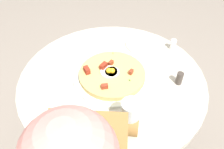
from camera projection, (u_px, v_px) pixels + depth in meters
dining_table at (112, 102)px, 1.16m from camera, size 0.82×0.82×0.71m
pizza_plate at (112, 77)px, 1.04m from camera, size 0.34×0.34×0.01m
breakfast_pizza at (112, 74)px, 1.02m from camera, size 0.29×0.29×0.05m
bread_plate at (144, 44)px, 1.21m from camera, size 0.18×0.18×0.01m
napkin at (87, 129)px, 0.85m from camera, size 0.22×0.20×0.00m
fork at (91, 131)px, 0.84m from camera, size 0.16×0.10×0.00m
knife at (83, 126)px, 0.85m from camera, size 0.16×0.10×0.00m
water_glass at (130, 115)px, 0.82m from camera, size 0.07×0.07×0.13m
salt_shaker at (173, 45)px, 1.17m from camera, size 0.03×0.03×0.05m
pepper_shaker at (179, 78)px, 1.00m from camera, size 0.03×0.03×0.06m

